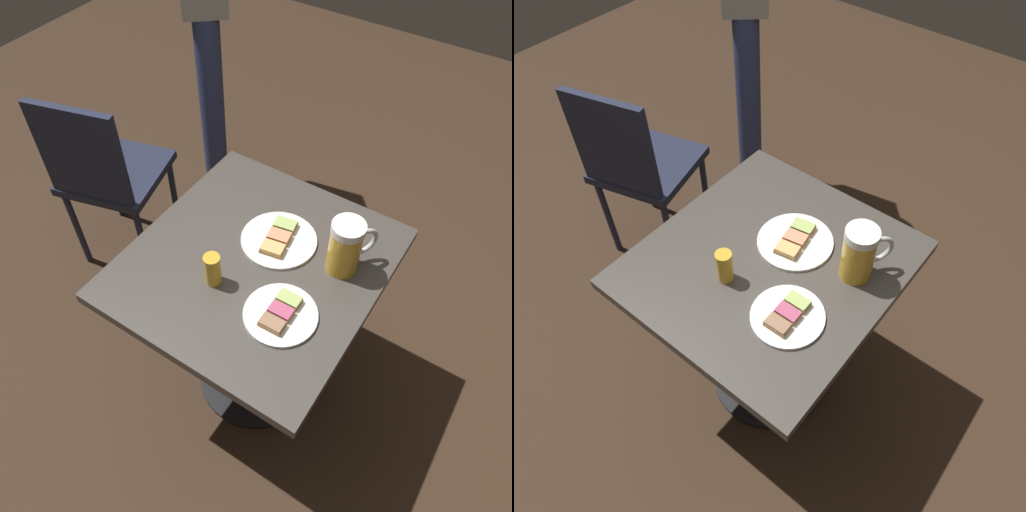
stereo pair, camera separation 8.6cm
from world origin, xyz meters
The scene contains 7 objects.
ground_plane centered at (0.00, 0.00, 0.00)m, with size 6.00×6.00×0.00m, color #382619.
cafe_table centered at (0.00, 0.00, 0.55)m, with size 0.69×0.74×0.72m.
plate_near centered at (-0.16, 0.12, 0.72)m, with size 0.20×0.20×0.03m.
plate_far centered at (-0.02, -0.10, 0.72)m, with size 0.23×0.23×0.03m.
beer_mug centered at (-0.22, -0.12, 0.80)m, with size 0.11×0.14×0.17m.
beer_glass_small centered at (0.06, 0.13, 0.77)m, with size 0.05×0.05×0.10m, color gold.
cafe_chair centered at (0.85, -0.20, 0.50)m, with size 0.47×0.47×0.87m.
Camera 2 is at (-0.57, 0.71, 1.82)m, focal length 34.97 mm.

